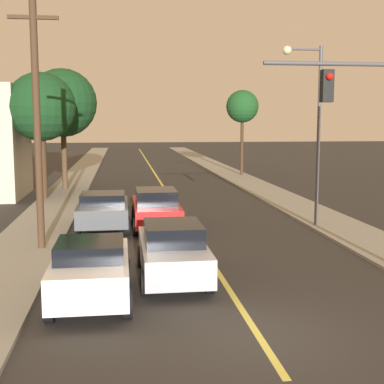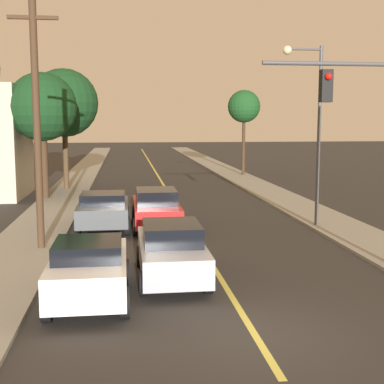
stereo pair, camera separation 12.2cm
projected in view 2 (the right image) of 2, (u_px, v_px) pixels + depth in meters
The scene contains 14 objects.
ground_plane at pixel (255, 335), 10.99m from camera, with size 200.00×200.00×0.00m, color #2D2B28.
road_surface at pixel (155, 172), 46.39m from camera, with size 9.71×80.00×0.01m.
sidewalk_left at pixel (84, 172), 45.63m from camera, with size 2.50×80.00×0.12m.
sidewalk_right at pixel (224, 170), 47.14m from camera, with size 2.50×80.00×0.12m.
car_near_lane_front at pixel (171, 251), 14.76m from camera, with size 1.87×4.37×1.61m.
car_near_lane_second at pixel (156, 208), 21.90m from camera, with size 1.94×4.66×1.62m.
car_outer_lane_front at pixel (89, 269), 12.86m from camera, with size 1.91×3.82×1.56m.
car_outer_lane_second at pixel (103, 210), 21.50m from camera, with size 2.09×3.97×1.52m.
traffic_signal_mast at pixel (369, 127), 15.22m from camera, with size 4.16×0.42×6.08m.
streetlamp_right at pixel (311, 112), 21.42m from camera, with size 1.65×0.36×7.21m.
utility_pole_left at pixel (37, 121), 17.54m from camera, with size 1.60×0.24×8.14m.
tree_left_near at pixel (42, 107), 29.04m from camera, with size 3.73×3.73×6.88m.
tree_left_far at pixel (64, 103), 33.15m from camera, with size 4.22×4.22×7.47m.
tree_right_near at pixel (244, 107), 41.93m from camera, with size 2.55×2.55×6.66m.
Camera 2 is at (-2.59, -10.26, 4.37)m, focal length 50.00 mm.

